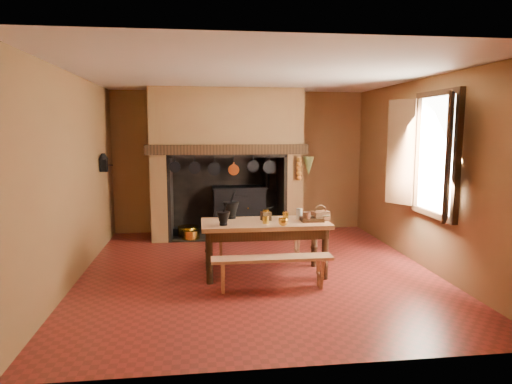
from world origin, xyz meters
TOP-DOWN VIEW (x-y plane):
  - floor at (0.00, 0.00)m, footprint 5.50×5.50m
  - ceiling at (0.00, 0.00)m, footprint 5.50×5.50m
  - back_wall at (0.00, 2.75)m, footprint 5.00×0.02m
  - wall_left at (-2.50, 0.00)m, footprint 0.02×5.50m
  - wall_right at (2.50, 0.00)m, footprint 0.02×5.50m
  - wall_front at (0.00, -2.75)m, footprint 5.00×0.02m
  - chimney_breast at (-0.30, 2.31)m, footprint 2.95×0.96m
  - iron_range at (-0.04, 2.45)m, footprint 1.12×0.55m
  - hearth_pans at (-1.05, 2.22)m, footprint 0.51×0.62m
  - hanging_pans at (-0.34, 1.81)m, footprint 1.92×0.29m
  - onion_string at (1.00, 1.79)m, footprint 0.12×0.10m
  - herb_bunch at (1.18, 1.79)m, footprint 0.20×0.20m
  - window at (2.35, -0.40)m, footprint 0.39×1.75m
  - wall_coffee_mill at (-2.42, 1.55)m, footprint 0.23×0.16m
  - work_table at (0.08, -0.19)m, footprint 1.77×0.79m
  - bench_front at (0.08, -0.82)m, footprint 1.56×0.27m
  - bench_back at (0.08, 0.43)m, footprint 1.47×0.26m
  - mortar_large at (-0.37, 0.10)m, footprint 0.24×0.24m
  - mortar_small at (-0.51, -0.37)m, footprint 0.19×0.19m
  - coffee_grinder at (0.11, -0.11)m, footprint 0.18×0.15m
  - brass_mug_a at (0.07, -0.33)m, footprint 0.11×0.11m
  - brass_mug_b at (0.41, -0.01)m, footprint 0.10×0.10m
  - mixing_bowl at (0.86, -0.12)m, footprint 0.41×0.41m
  - stoneware_crock at (0.66, -0.28)m, footprint 0.15×0.15m
  - glass_jar at (0.59, -0.10)m, footprint 0.11×0.11m
  - wicker_basket at (0.87, -0.21)m, footprint 0.27×0.22m
  - wooden_tray at (0.74, -0.26)m, footprint 0.31×0.23m
  - brass_cup at (0.28, -0.50)m, footprint 0.14×0.14m

SIDE VIEW (x-z plane):
  - floor at x=0.00m, z-range 0.00..0.00m
  - hearth_pans at x=-1.05m, z-range -0.01..0.19m
  - bench_back at x=0.08m, z-range 0.10..0.52m
  - bench_front at x=0.08m, z-range 0.11..0.55m
  - iron_range at x=-0.04m, z-range -0.32..1.28m
  - work_table at x=0.08m, z-range 0.26..1.03m
  - wooden_tray at x=0.74m, z-range 0.77..0.82m
  - mixing_bowl at x=0.86m, z-range 0.77..0.85m
  - brass_mug_a at x=0.07m, z-range 0.77..0.87m
  - brass_mug_b at x=0.41m, z-range 0.77..0.87m
  - brass_cup at x=0.28m, z-range 0.77..0.87m
  - stoneware_crock at x=0.66m, z-range 0.77..0.91m
  - coffee_grinder at x=0.11m, z-range 0.75..0.94m
  - wicker_basket at x=0.87m, z-range 0.73..0.95m
  - glass_jar at x=0.59m, z-range 0.77..0.93m
  - mortar_small at x=-0.51m, z-range 0.72..1.03m
  - mortar_large at x=-0.37m, z-range 0.70..1.10m
  - onion_string at x=1.00m, z-range 1.10..1.56m
  - hanging_pans at x=-0.34m, z-range 1.23..1.50m
  - herb_bunch at x=1.18m, z-range 1.21..1.56m
  - back_wall at x=0.00m, z-range 0.00..2.80m
  - wall_left at x=-2.50m, z-range 0.00..2.80m
  - wall_right at x=2.50m, z-range 0.00..2.80m
  - wall_front at x=0.00m, z-range 0.00..2.80m
  - wall_coffee_mill at x=-2.42m, z-range 1.36..1.67m
  - window at x=2.35m, z-range 0.82..2.58m
  - chimney_breast at x=-0.30m, z-range 0.41..3.21m
  - ceiling at x=0.00m, z-range 2.80..2.80m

